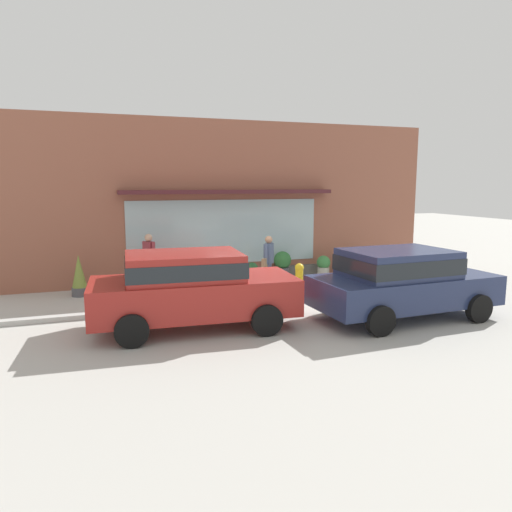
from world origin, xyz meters
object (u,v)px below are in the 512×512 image
at_px(pedestrian_passerby, 149,257).
at_px(potted_plant_window_right, 282,264).
at_px(fire_hydrant, 299,278).
at_px(parked_car_navy, 401,280).
at_px(potted_plant_doorstep, 79,276).
at_px(pedestrian_with_handbag, 268,259).
at_px(parked_car_red, 191,286).
at_px(potted_plant_near_hydrant, 207,278).
at_px(potted_plant_by_entrance, 252,272).
at_px(potted_plant_trailing_edge, 323,266).
at_px(potted_plant_corner_tall, 355,265).

bearing_deg(pedestrian_passerby, potted_plant_window_right, 65.63).
xyz_separation_m(fire_hydrant, parked_car_navy, (1.13, -3.10, 0.48)).
xyz_separation_m(pedestrian_passerby, potted_plant_doorstep, (-1.90, -0.12, -0.41)).
distance_m(potted_plant_doorstep, potted_plant_window_right, 6.18).
relative_size(pedestrian_with_handbag, potted_plant_doorstep, 1.38).
bearing_deg(potted_plant_doorstep, potted_plant_window_right, 4.03).
xyz_separation_m(parked_car_red, potted_plant_near_hydrant, (1.26, 3.91, -0.65)).
xyz_separation_m(pedestrian_passerby, parked_car_navy, (5.08, -4.81, -0.07)).
xyz_separation_m(potted_plant_doorstep, potted_plant_by_entrance, (5.03, 0.13, -0.20)).
bearing_deg(pedestrian_with_handbag, potted_plant_by_entrance, -134.92).
relative_size(potted_plant_doorstep, potted_plant_window_right, 1.28).
bearing_deg(potted_plant_trailing_edge, potted_plant_near_hydrant, -176.12).
bearing_deg(parked_car_red, potted_plant_window_right, 51.90).
xyz_separation_m(potted_plant_doorstep, potted_plant_window_right, (6.16, 0.43, -0.06)).
height_order(fire_hydrant, pedestrian_with_handbag, pedestrian_with_handbag).
xyz_separation_m(potted_plant_window_right, potted_plant_corner_tall, (2.42, -0.46, -0.11)).
height_order(pedestrian_passerby, potted_plant_near_hydrant, pedestrian_passerby).
relative_size(pedestrian_passerby, parked_car_navy, 0.38).
bearing_deg(potted_plant_trailing_edge, pedestrian_with_handbag, -152.08).
bearing_deg(pedestrian_with_handbag, potted_plant_corner_tall, 145.52).
relative_size(fire_hydrant, pedestrian_with_handbag, 0.53).
bearing_deg(potted_plant_near_hydrant, pedestrian_passerby, 176.08).
distance_m(pedestrian_with_handbag, parked_car_red, 4.05).
relative_size(potted_plant_doorstep, potted_plant_trailing_edge, 1.61).
height_order(parked_car_navy, potted_plant_trailing_edge, parked_car_navy).
bearing_deg(potted_plant_by_entrance, pedestrian_with_handbag, -84.55).
height_order(potted_plant_trailing_edge, potted_plant_by_entrance, potted_plant_trailing_edge).
xyz_separation_m(pedestrian_passerby, parked_car_red, (0.40, -4.02, -0.04)).
bearing_deg(potted_plant_doorstep, parked_car_navy, -33.89).
relative_size(parked_car_red, potted_plant_doorstep, 3.81).
distance_m(pedestrian_with_handbag, potted_plant_doorstep, 5.25).
bearing_deg(potted_plant_window_right, potted_plant_trailing_edge, -6.41).
relative_size(fire_hydrant, potted_plant_doorstep, 0.73).
bearing_deg(potted_plant_window_right, potted_plant_doorstep, -175.97).
height_order(potted_plant_near_hydrant, potted_plant_corner_tall, potted_plant_corner_tall).
height_order(pedestrian_with_handbag, potted_plant_by_entrance, pedestrian_with_handbag).
distance_m(fire_hydrant, parked_car_red, 4.26).
xyz_separation_m(potted_plant_window_right, potted_plant_by_entrance, (-1.14, -0.31, -0.14)).
height_order(parked_car_red, potted_plant_window_right, parked_car_red).
distance_m(parked_car_red, potted_plant_trailing_edge, 6.74).
bearing_deg(pedestrian_passerby, potted_plant_near_hydrant, 57.50).
bearing_deg(potted_plant_window_right, fire_hydrant, -98.87).
distance_m(potted_plant_trailing_edge, potted_plant_by_entrance, 2.54).
relative_size(potted_plant_window_right, potted_plant_by_entrance, 1.39).
bearing_deg(potted_plant_by_entrance, fire_hydrant, -64.43).
relative_size(parked_car_navy, potted_plant_doorstep, 3.75).
distance_m(fire_hydrant, potted_plant_window_right, 2.05).
height_order(potted_plant_corner_tall, potted_plant_by_entrance, potted_plant_corner_tall).
bearing_deg(parked_car_navy, potted_plant_window_right, 96.57).
height_order(potted_plant_doorstep, potted_plant_by_entrance, potted_plant_doorstep).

